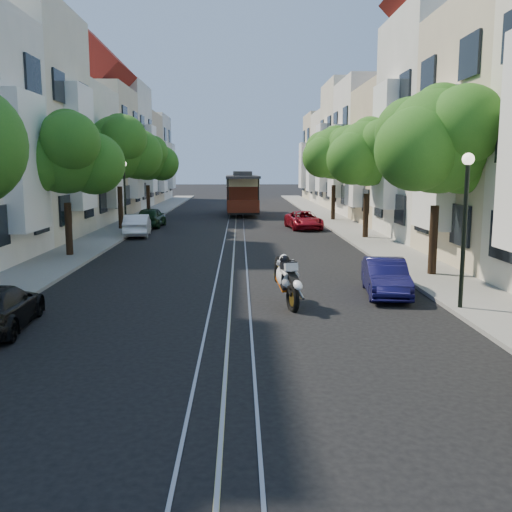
{
  "coord_description": "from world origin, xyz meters",
  "views": [
    {
      "loc": [
        0.29,
        -11.01,
        3.89
      ],
      "look_at": [
        0.81,
        7.38,
        1.04
      ],
      "focal_mm": 40.0,
      "sensor_mm": 36.0,
      "label": 1
    }
  ],
  "objects": [
    {
      "name": "parked_car_w_far",
      "position": [
        -5.6,
        26.78,
        0.67
      ],
      "size": [
        1.73,
        3.98,
        1.34
      ],
      "primitive_type": "imported",
      "rotation": [
        0.0,
        0.0,
        3.1
      ],
      "color": "black",
      "rests_on": "ground"
    },
    {
      "name": "tree_e_b",
      "position": [
        7.26,
        8.98,
        4.73
      ],
      "size": [
        4.93,
        4.08,
        6.68
      ],
      "color": "black",
      "rests_on": "ground"
    },
    {
      "name": "tree_w_b",
      "position": [
        -7.14,
        13.98,
        4.4
      ],
      "size": [
        4.72,
        3.87,
        6.27
      ],
      "color": "black",
      "rests_on": "ground"
    },
    {
      "name": "sportbike_rider",
      "position": [
        1.59,
        4.79,
        0.82
      ],
      "size": [
        0.73,
        2.18,
        1.52
      ],
      "rotation": [
        0.0,
        0.0,
        0.24
      ],
      "color": "black",
      "rests_on": "ground"
    },
    {
      "name": "lamp_east",
      "position": [
        6.3,
        4.0,
        2.85
      ],
      "size": [
        0.32,
        0.32,
        4.16
      ],
      "color": "black",
      "rests_on": "ground"
    },
    {
      "name": "parked_car_e_mid",
      "position": [
        4.77,
        6.1,
        0.56
      ],
      "size": [
        1.56,
        3.51,
        1.12
      ],
      "primitive_type": "imported",
      "rotation": [
        0.0,
        0.0,
        -0.11
      ],
      "color": "#0C0B3A",
      "rests_on": "ground"
    },
    {
      "name": "sidewalk_east",
      "position": [
        7.25,
        28.0,
        0.06
      ],
      "size": [
        2.5,
        80.0,
        0.12
      ],
      "primitive_type": "cube",
      "color": "gray",
      "rests_on": "ground"
    },
    {
      "name": "rail_left",
      "position": [
        -0.55,
        28.0,
        0.01
      ],
      "size": [
        0.06,
        80.0,
        0.02
      ],
      "primitive_type": "cube",
      "color": "gray",
      "rests_on": "ground"
    },
    {
      "name": "tree_w_d",
      "position": [
        -7.14,
        35.98,
        4.6
      ],
      "size": [
        4.84,
        3.99,
        6.52
      ],
      "color": "black",
      "rests_on": "ground"
    },
    {
      "name": "parked_car_e_far",
      "position": [
        4.4,
        25.42,
        0.57
      ],
      "size": [
        2.35,
        4.31,
        1.15
      ],
      "primitive_type": "imported",
      "rotation": [
        0.0,
        0.0,
        0.11
      ],
      "color": "maroon",
      "rests_on": "ground"
    },
    {
      "name": "lane_line",
      "position": [
        0.0,
        28.0,
        0.0
      ],
      "size": [
        0.08,
        80.0,
        0.01
      ],
      "primitive_type": "cube",
      "color": "tan",
      "rests_on": "ground"
    },
    {
      "name": "rail_right",
      "position": [
        0.55,
        28.0,
        0.01
      ],
      "size": [
        0.06,
        80.0,
        0.02
      ],
      "primitive_type": "cube",
      "color": "gray",
      "rests_on": "ground"
    },
    {
      "name": "townhouses_east",
      "position": [
        11.87,
        27.91,
        5.18
      ],
      "size": [
        7.75,
        72.0,
        12.0
      ],
      "color": "beige",
      "rests_on": "ground"
    },
    {
      "name": "tree_e_c",
      "position": [
        7.26,
        19.98,
        4.6
      ],
      "size": [
        4.84,
        3.99,
        6.52
      ],
      "color": "black",
      "rests_on": "ground"
    },
    {
      "name": "townhouses_west",
      "position": [
        -11.87,
        27.91,
        5.08
      ],
      "size": [
        7.75,
        72.0,
        11.76
      ],
      "color": "silver",
      "rests_on": "ground"
    },
    {
      "name": "ground",
      "position": [
        0.0,
        28.0,
        0.0
      ],
      "size": [
        200.0,
        200.0,
        0.0
      ],
      "primitive_type": "plane",
      "color": "black",
      "rests_on": "ground"
    },
    {
      "name": "cable_car",
      "position": [
        0.5,
        37.05,
        1.96
      ],
      "size": [
        2.84,
        8.64,
        3.3
      ],
      "rotation": [
        0.0,
        0.0,
        0.02
      ],
      "color": "black",
      "rests_on": "ground"
    },
    {
      "name": "rail_slot",
      "position": [
        0.0,
        28.0,
        0.01
      ],
      "size": [
        0.06,
        80.0,
        0.02
      ],
      "primitive_type": "cube",
      "color": "gray",
      "rests_on": "ground"
    },
    {
      "name": "lamp_west",
      "position": [
        -6.3,
        22.0,
        2.85
      ],
      "size": [
        0.32,
        0.32,
        4.16
      ],
      "color": "black",
      "rests_on": "ground"
    },
    {
      "name": "tree_w_c",
      "position": [
        -7.14,
        24.98,
        5.07
      ],
      "size": [
        5.13,
        4.28,
        7.09
      ],
      "color": "black",
      "rests_on": "ground"
    },
    {
      "name": "sidewalk_west",
      "position": [
        -7.25,
        28.0,
        0.06
      ],
      "size": [
        2.5,
        80.0,
        0.12
      ],
      "primitive_type": "cube",
      "color": "gray",
      "rests_on": "ground"
    },
    {
      "name": "tree_e_d",
      "position": [
        7.26,
        30.98,
        4.87
      ],
      "size": [
        5.01,
        4.16,
        6.85
      ],
      "color": "black",
      "rests_on": "ground"
    },
    {
      "name": "parked_car_w_mid",
      "position": [
        -5.6,
        21.78,
        0.63
      ],
      "size": [
        1.7,
        3.96,
        1.27
      ],
      "primitive_type": "imported",
      "rotation": [
        0.0,
        0.0,
        3.24
      ],
      "color": "white",
      "rests_on": "ground"
    }
  ]
}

